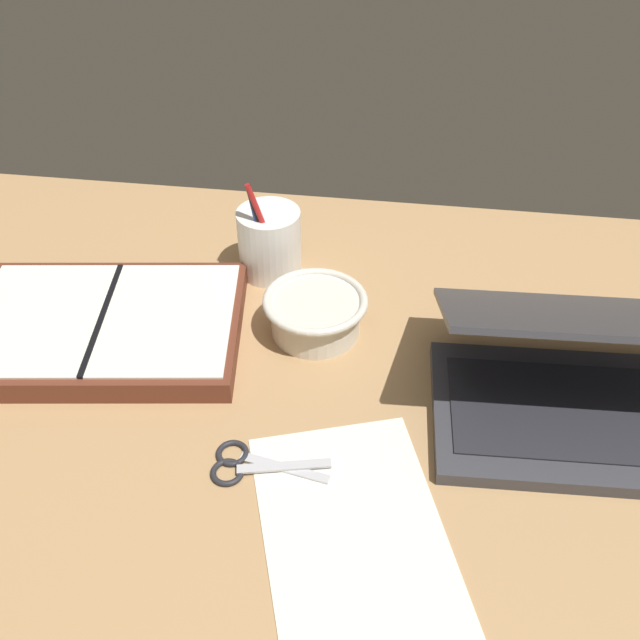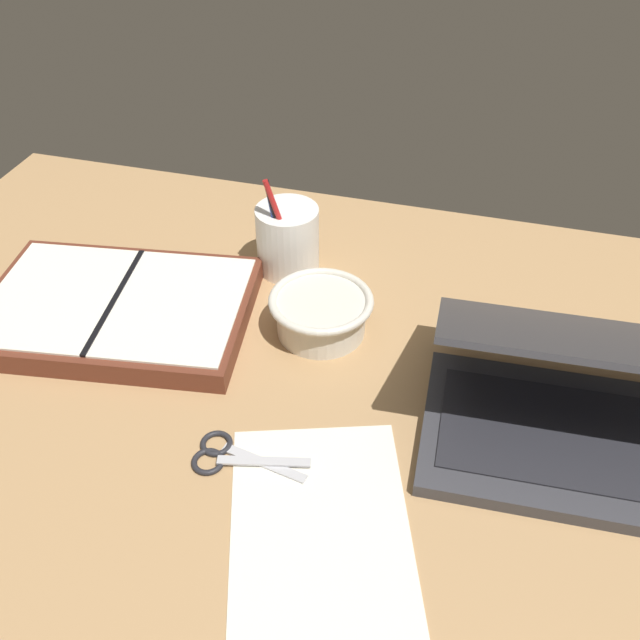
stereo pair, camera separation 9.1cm
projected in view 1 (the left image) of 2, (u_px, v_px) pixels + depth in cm
name	position (u px, v px, depth cm)	size (l,w,h in cm)	color
desk_top	(301.00, 402.00, 91.39)	(140.00, 100.00, 2.00)	tan
laptop	(576.00, 381.00, 86.15)	(35.14, 29.12, 17.11)	#38383D
bowl	(313.00, 312.00, 98.54)	(14.52, 14.52, 5.99)	silver
pen_cup	(269.00, 242.00, 108.30)	(9.62, 9.62, 16.66)	white
planner	(105.00, 326.00, 98.74)	(40.84, 31.21, 3.67)	brown
scissors	(245.00, 464.00, 82.08)	(13.96, 6.68, 0.80)	#B7B7BC
paper_sheet_front	(354.00, 532.00, 75.50)	(19.06, 29.22, 0.16)	silver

